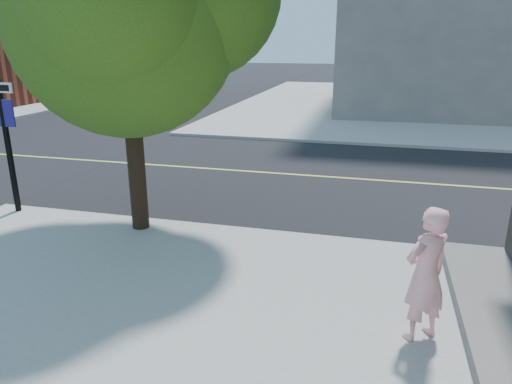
# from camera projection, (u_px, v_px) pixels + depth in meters

# --- Properties ---
(ground) EXTENTS (140.00, 140.00, 0.00)m
(ground) POSITION_uv_depth(u_px,v_px,m) (44.00, 212.00, 10.73)
(ground) COLOR black
(ground) RESTS_ON ground
(road_ew) EXTENTS (140.00, 9.00, 0.01)m
(road_ew) POSITION_uv_depth(u_px,v_px,m) (139.00, 164.00, 14.88)
(road_ew) COLOR black
(road_ew) RESTS_ON ground
(sidewalk_ne) EXTENTS (29.00, 25.00, 0.12)m
(sidewalk_ne) POSITION_uv_depth(u_px,v_px,m) (494.00, 106.00, 27.31)
(sidewalk_ne) COLOR #A2A2A0
(sidewalk_ne) RESTS_ON ground
(man_on_phone) EXTENTS (0.76, 0.73, 1.75)m
(man_on_phone) POSITION_uv_depth(u_px,v_px,m) (426.00, 275.00, 5.80)
(man_on_phone) COLOR #F9A9B2
(man_on_phone) RESTS_ON sidewalk_se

